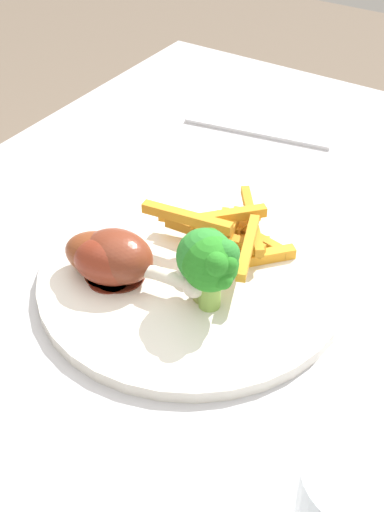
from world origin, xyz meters
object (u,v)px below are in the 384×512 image
Objects in this scene: carrot_fries_pile at (228,234)px; chicken_drumstick_extra at (111,258)px; chicken_drumstick_far at (114,263)px; dinner_plate at (192,278)px; broccoli_floret_middle at (212,263)px; chicken_drumstick_near at (121,258)px; broccoli_floret_front at (208,259)px; dining_table at (165,418)px; fork at (256,132)px.

carrot_fries_pile is 1.06× the size of chicken_drumstick_extra.
chicken_drumstick_extra is at bearing 58.41° from chicken_drumstick_far.
broccoli_floret_middle is (-0.03, -0.04, 0.05)m from dinner_plate.
chicken_drumstick_near is (-0.04, 0.05, 0.03)m from dinner_plate.
broccoli_floret_front and broccoli_floret_middle have the same top height.
dining_table is 3.90× the size of dinner_plate.
dinner_plate reaches higher than dining_table.
chicken_drumstick_far is (-0.05, 0.05, 0.03)m from dinner_plate.
broccoli_floret_front is 0.01m from broccoli_floret_middle.
dining_table is at bearing 95.35° from fork.
broccoli_floret_middle is at bearing -119.80° from broccoli_floret_front.
chicken_drumstick_extra is (0.02, 0.07, 0.15)m from dining_table.
chicken_drumstick_near reaches higher than chicken_drumstick_far.
chicken_drumstick_far is (-0.10, 0.06, 0.01)m from carrot_fries_pile.
broccoli_floret_front is 1.00× the size of broccoli_floret_middle.
broccoli_floret_front is 0.33m from fork.
broccoli_floret_front is 0.59× the size of chicken_drumstick_far.
chicken_drumstick_near reaches higher than dinner_plate.
chicken_drumstick_near is at bearing 65.79° from dining_table.
chicken_drumstick_far is at bearing 132.20° from dinner_plate.
chicken_drumstick_near is 0.94× the size of chicken_drumstick_extra.
dining_table is 9.24× the size of chicken_drumstick_far.
dining_table is 0.19m from broccoli_floret_middle.
chicken_drumstick_extra is (-0.00, 0.01, -0.00)m from chicken_drumstick_near.
dining_table is at bearing -170.39° from dinner_plate.
dinner_plate is 2.14× the size of chicken_drumstick_extra.
broccoli_floret_front is at bearing -78.24° from chicken_drumstick_extra.
broccoli_floret_front is at bearing -24.40° from dining_table.
chicken_drumstick_near is at bearing 98.63° from broccoli_floret_middle.
chicken_drumstick_far is (-0.02, 0.08, -0.03)m from broccoli_floret_front.
chicken_drumstick_extra is (-0.02, 0.09, -0.03)m from broccoli_floret_front.
carrot_fries_pile is 1.13× the size of chicken_drumstick_near.
carrot_fries_pile is at bearing 1.44° from dining_table.
broccoli_floret_front is 0.54× the size of chicken_drumstick_extra.
fork is (0.33, 0.03, -0.03)m from chicken_drumstick_far.
chicken_drumstick_extra is at bearing 105.24° from chicken_drumstick_near.
fork is (0.35, 0.10, 0.12)m from dining_table.
chicken_drumstick_extra is at bearing 144.01° from carrot_fries_pile.
dinner_plate is (0.07, 0.01, 0.13)m from dining_table.
chicken_drumstick_extra is (0.00, 0.01, -0.00)m from chicken_drumstick_far.
broccoli_floret_front is 0.10m from chicken_drumstick_extra.
dinner_plate is 0.08m from chicken_drumstick_far.
chicken_drumstick_far reaches higher than dining_table.
dining_table is 15.52× the size of broccoli_floret_middle.
chicken_drumstick_near reaches higher than fork.
broccoli_floret_front reaches higher than chicken_drumstick_extra.
carrot_fries_pile is (0.05, -0.01, 0.02)m from dinner_plate.
chicken_drumstick_near reaches higher than chicken_drumstick_extra.
chicken_drumstick_far is at bearing 148.37° from carrot_fries_pile.
dinner_plate is at bearing -51.17° from chicken_drumstick_near.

